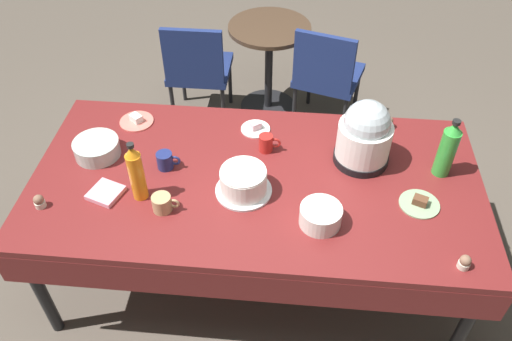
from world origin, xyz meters
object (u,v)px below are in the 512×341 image
object	(u,v)px
dessert_plate_coral	(136,120)
soda_bottle_lime_soda	(447,149)
dessert_plate_white	(256,128)
soda_bottle_orange_juice	(136,173)
coffee_mug_tan	(162,203)
potluck_table	(256,187)
maroon_chair_right	(327,73)
round_cafe_table	(269,53)
dessert_plate_sage	(420,203)
ceramic_snack_bowl	(321,216)
cupcake_mint	(465,262)
cupcake_rose	(388,123)
coffee_mug_navy	(165,161)
slow_cooker	(365,135)
coffee_mug_red	(267,143)
frosted_layer_cake	(243,182)
maroon_chair_left	(198,67)
glass_salad_bowl	(97,148)
cupcake_lemon	(39,201)

from	to	relation	value
dessert_plate_coral	soda_bottle_lime_soda	bearing A→B (deg)	-9.04
dessert_plate_white	soda_bottle_orange_juice	distance (m)	0.74
soda_bottle_lime_soda	coffee_mug_tan	world-z (taller)	soda_bottle_lime_soda
potluck_table	soda_bottle_lime_soda	world-z (taller)	soda_bottle_lime_soda
maroon_chair_right	round_cafe_table	bearing A→B (deg)	152.61
dessert_plate_sage	ceramic_snack_bowl	bearing A→B (deg)	-161.51
dessert_plate_white	soda_bottle_orange_juice	size ratio (longest dim) A/B	0.49
dessert_plate_coral	cupcake_mint	size ratio (longest dim) A/B	2.74
dessert_plate_sage	coffee_mug_tan	world-z (taller)	coffee_mug_tan
ceramic_snack_bowl	cupcake_rose	xyz separation A→B (m)	(0.37, 0.72, -0.02)
cupcake_rose	coffee_mug_navy	bearing A→B (deg)	-159.45
cupcake_rose	coffee_mug_tan	xyz separation A→B (m)	(-1.08, -0.70, 0.01)
slow_cooker	coffee_mug_navy	world-z (taller)	slow_cooker
coffee_mug_red	frosted_layer_cake	bearing A→B (deg)	-105.45
slow_cooker	round_cafe_table	distance (m)	1.58
slow_cooker	maroon_chair_left	bearing A→B (deg)	131.74
coffee_mug_tan	round_cafe_table	size ratio (longest dim) A/B	0.18
potluck_table	soda_bottle_lime_soda	size ratio (longest dim) A/B	6.83
cupcake_mint	maroon_chair_right	size ratio (longest dim) A/B	0.08
dessert_plate_white	coffee_mug_tan	bearing A→B (deg)	-120.76
ceramic_snack_bowl	coffee_mug_tan	world-z (taller)	ceramic_snack_bowl
soda_bottle_lime_soda	round_cafe_table	xyz separation A→B (m)	(-0.95, 1.47, -0.40)
round_cafe_table	coffee_mug_red	bearing A→B (deg)	-86.49
cupcake_mint	glass_salad_bowl	bearing A→B (deg)	162.49
cupcake_mint	soda_bottle_orange_juice	distance (m)	1.46
glass_salad_bowl	coffee_mug_navy	xyz separation A→B (m)	(0.37, -0.06, 0.00)
cupcake_mint	soda_bottle_orange_juice	world-z (taller)	soda_bottle_orange_juice
soda_bottle_orange_juice	coffee_mug_navy	world-z (taller)	soda_bottle_orange_juice
ceramic_snack_bowl	cupcake_rose	bearing A→B (deg)	63.04
coffee_mug_red	coffee_mug_navy	distance (m)	0.52
cupcake_lemon	coffee_mug_red	bearing A→B (deg)	25.90
cupcake_lemon	soda_bottle_orange_juice	xyz separation A→B (m)	(0.44, 0.11, 0.12)
slow_cooker	frosted_layer_cake	bearing A→B (deg)	-154.05
dessert_plate_coral	ceramic_snack_bowl	bearing A→B (deg)	-32.43
dessert_plate_sage	soda_bottle_orange_juice	world-z (taller)	soda_bottle_orange_juice
cupcake_rose	soda_bottle_orange_juice	world-z (taller)	soda_bottle_orange_juice
potluck_table	coffee_mug_tan	bearing A→B (deg)	-148.85
glass_salad_bowl	dessert_plate_white	distance (m)	0.83
glass_salad_bowl	coffee_mug_tan	world-z (taller)	glass_salad_bowl
coffee_mug_navy	frosted_layer_cake	bearing A→B (deg)	-18.18
coffee_mug_red	round_cafe_table	bearing A→B (deg)	93.51
slow_cooker	soda_bottle_orange_juice	world-z (taller)	slow_cooker
frosted_layer_cake	soda_bottle_lime_soda	world-z (taller)	soda_bottle_lime_soda
potluck_table	ceramic_snack_bowl	distance (m)	0.42
ceramic_snack_bowl	frosted_layer_cake	bearing A→B (deg)	155.51
dessert_plate_sage	maroon_chair_right	distance (m)	1.56
dessert_plate_coral	coffee_mug_navy	bearing A→B (deg)	-54.71
cupcake_rose	round_cafe_table	size ratio (longest dim) A/B	0.09
slow_cooker	cupcake_rose	distance (m)	0.35
maroon_chair_left	cupcake_mint	bearing A→B (deg)	-51.37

